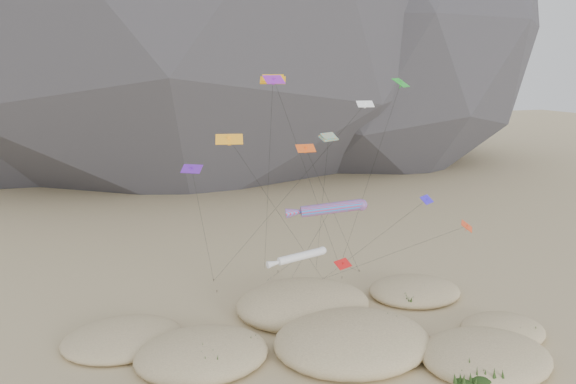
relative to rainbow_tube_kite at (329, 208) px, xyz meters
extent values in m
plane|color=#CCB789|center=(0.59, -6.92, -13.76)|extent=(500.00, 500.00, 0.00)
ellipsoid|color=black|center=(56.59, 103.08, 24.24)|extent=(130.55, 126.41, 100.00)
ellipsoid|color=#CCB789|center=(12.29, -9.05, -13.06)|extent=(12.48, 10.61, 3.10)
ellipsoid|color=#CCB789|center=(-12.67, 0.02, -13.11)|extent=(12.70, 10.79, 2.89)
ellipsoid|color=#CCB789|center=(1.67, -2.56, -12.90)|extent=(15.73, 13.37, 3.83)
ellipsoid|color=#CCB789|center=(17.55, -4.94, -13.20)|extent=(8.87, 7.54, 2.48)
ellipsoid|color=#CCB789|center=(0.12, 7.20, -12.90)|extent=(15.32, 13.02, 3.85)
ellipsoid|color=#CCB789|center=(14.51, 7.17, -13.23)|extent=(11.32, 9.62, 2.34)
ellipsoid|color=#CCB789|center=(-19.59, 6.02, -13.29)|extent=(11.96, 10.16, 2.08)
ellipsoid|color=black|center=(9.38, -12.24, -12.76)|extent=(3.03, 2.59, 0.91)
ellipsoid|color=black|center=(7.77, -12.13, -12.96)|extent=(2.01, 1.72, 0.60)
ellipsoid|color=black|center=(-12.03, -2.14, -12.96)|extent=(3.19, 2.73, 0.96)
ellipsoid|color=black|center=(-8.41, 0.23, -13.06)|extent=(2.17, 1.85, 0.65)
ellipsoid|color=black|center=(4.09, -1.99, -12.66)|extent=(3.65, 3.13, 1.10)
ellipsoid|color=black|center=(5.61, -1.94, -12.76)|extent=(2.47, 2.11, 0.74)
ellipsoid|color=black|center=(1.40, -4.13, -12.86)|extent=(2.43, 2.08, 0.73)
ellipsoid|color=black|center=(18.53, -5.84, -13.16)|extent=(2.69, 2.30, 0.81)
ellipsoid|color=black|center=(-0.23, 7.96, -12.76)|extent=(3.49, 2.99, 1.05)
ellipsoid|color=black|center=(1.49, 6.71, -12.86)|extent=(2.41, 2.06, 0.72)
ellipsoid|color=black|center=(15.16, 5.58, -13.06)|extent=(2.52, 2.16, 0.76)
ellipsoid|color=black|center=(12.55, 4.16, -13.16)|extent=(2.43, 2.08, 0.73)
ellipsoid|color=black|center=(-20.37, 6.47, -13.26)|extent=(2.11, 1.80, 0.63)
ellipsoid|color=black|center=(-18.60, 2.48, -13.36)|extent=(1.99, 1.70, 0.60)
cylinder|color=#3F2D1E|center=(-0.07, 12.73, -13.61)|extent=(0.08, 0.08, 0.30)
cylinder|color=#3F2D1E|center=(1.15, 19.76, -13.61)|extent=(0.08, 0.08, 0.30)
cylinder|color=#3F2D1E|center=(5.92, 15.41, -13.61)|extent=(0.08, 0.08, 0.30)
cylinder|color=#3F2D1E|center=(9.83, 18.82, -13.61)|extent=(0.08, 0.08, 0.30)
cylinder|color=#3F2D1E|center=(8.39, 14.90, -13.61)|extent=(0.08, 0.08, 0.30)
cylinder|color=#3F2D1E|center=(-7.68, 19.40, -13.61)|extent=(0.08, 0.08, 0.30)
cylinder|color=#3F2D1E|center=(11.61, 16.43, -13.61)|extent=(0.08, 0.08, 0.30)
cylinder|color=#3F2D1E|center=(-8.04, 15.66, -13.61)|extent=(0.08, 0.08, 0.30)
cylinder|color=red|center=(0.27, -0.07, 0.04)|extent=(6.08, 2.39, 1.69)
sphere|color=red|center=(3.15, -0.73, 0.27)|extent=(1.14, 1.14, 1.14)
cone|color=red|center=(-2.90, 0.65, -0.26)|extent=(2.61, 1.50, 1.22)
cylinder|color=black|center=(0.89, 7.99, -6.86)|extent=(1.27, 16.13, 13.82)
cylinder|color=silver|center=(-2.05, 2.01, -5.26)|extent=(5.09, 1.54, 1.14)
sphere|color=silver|center=(0.41, 2.39, -5.06)|extent=(0.84, 0.84, 0.84)
cone|color=silver|center=(-4.77, 1.61, -5.50)|extent=(2.12, 1.01, 0.86)
cylinder|color=black|center=(-1.62, 9.65, -9.51)|extent=(0.90, 15.29, 8.53)
cube|color=orange|center=(-3.37, 7.00, 11.99)|extent=(2.77, 1.88, 0.76)
cube|color=orange|center=(-3.37, 7.00, 12.18)|extent=(2.33, 1.52, 0.74)
cylinder|color=black|center=(-1.73, 14.47, -0.89)|extent=(3.30, 14.96, 25.76)
cube|color=orange|center=(2.82, 6.94, 5.89)|extent=(2.53, 1.92, 0.65)
cube|color=orange|center=(2.82, 6.94, 6.10)|extent=(2.12, 1.58, 0.64)
cylinder|color=black|center=(4.54, 12.86, -3.94)|extent=(3.47, 11.87, 19.66)
cube|color=green|center=(11.55, 7.38, 11.59)|extent=(2.88, 2.86, 0.96)
cube|color=green|center=(11.55, 7.38, 11.44)|extent=(0.41, 0.41, 0.91)
cylinder|color=black|center=(10.69, 13.10, -1.06)|extent=(1.75, 11.47, 25.32)
cube|color=#2E1ADD|center=(13.41, 3.90, -1.03)|extent=(1.99, 1.70, 0.76)
cube|color=#2E1ADD|center=(13.41, 3.90, -1.18)|extent=(0.32, 0.33, 0.60)
cylinder|color=black|center=(9.67, 9.65, -7.37)|extent=(7.53, 11.53, 12.70)
cube|color=red|center=(1.53, -0.27, -5.72)|extent=(2.02, 1.60, 0.67)
cube|color=red|center=(1.53, -0.27, -5.87)|extent=(0.28, 0.27, 0.62)
cylinder|color=black|center=(6.57, 8.08, -9.71)|extent=(10.11, 16.72, 8.02)
cube|color=#DF4D15|center=(-1.48, 2.43, 5.57)|extent=(1.88, 1.02, 0.70)
cube|color=#DF4D15|center=(-1.48, 2.43, 5.42)|extent=(0.23, 0.21, 0.64)
cylinder|color=black|center=(5.07, 9.43, -4.07)|extent=(13.12, 14.03, 19.30)
cube|color=#FF9F1A|center=(-8.52, 4.74, 6.47)|extent=(2.89, 1.99, 0.86)
cube|color=#FF9F1A|center=(-8.52, 4.74, 6.32)|extent=(0.35, 0.27, 0.91)
cylinder|color=black|center=(-1.30, 10.08, -3.62)|extent=(14.47, 10.69, 20.20)
cube|color=#551BA0|center=(-12.06, 5.93, 3.56)|extent=(2.26, 1.96, 0.71)
cube|color=#551BA0|center=(-12.06, 5.93, 3.41)|extent=(0.31, 0.29, 0.69)
cylinder|color=black|center=(-9.87, 12.67, -5.08)|extent=(4.41, 13.50, 17.28)
cube|color=white|center=(8.87, 10.61, 9.13)|extent=(2.06, 1.29, 0.69)
cube|color=white|center=(8.87, 10.61, 8.98)|extent=(0.26, 0.22, 0.67)
cylinder|color=black|center=(0.59, 15.01, -2.29)|extent=(16.58, 8.83, 22.85)
cube|color=red|center=(15.87, -0.15, -3.18)|extent=(2.23, 2.43, 0.81)
cube|color=red|center=(15.87, -0.15, -3.33)|extent=(0.34, 0.35, 0.75)
cylinder|color=black|center=(7.90, 6.29, -8.45)|extent=(15.96, 12.90, 10.55)
cube|color=purple|center=(-4.19, 3.98, 12.12)|extent=(2.19, 1.43, 0.81)
cube|color=purple|center=(-4.19, 3.98, 11.97)|extent=(0.29, 0.30, 0.69)
cylinder|color=black|center=(2.82, 11.40, -0.79)|extent=(14.05, 14.87, 25.85)
camera|label=1|loc=(-20.48, -48.24, 13.35)|focal=35.00mm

